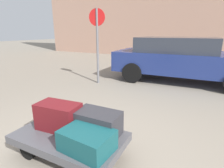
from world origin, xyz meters
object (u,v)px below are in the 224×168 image
(no_parking_sign, at_px, (97,38))
(duffel_bag_maroon_front_right, at_px, (59,116))
(suitcase_teal_center, at_px, (87,140))
(parked_car, at_px, (181,58))
(luggage_cart, at_px, (70,139))
(duffel_bag_charcoal_rear_right, at_px, (98,123))

(no_parking_sign, bearing_deg, duffel_bag_maroon_front_right, -67.66)
(suitcase_teal_center, distance_m, no_parking_sign, 3.99)
(duffel_bag_maroon_front_right, height_order, parked_car, parked_car)
(luggage_cart, distance_m, no_parking_sign, 3.75)
(duffel_bag_charcoal_rear_right, distance_m, no_parking_sign, 3.68)
(duffel_bag_maroon_front_right, xyz_separation_m, parked_car, (0.99, 4.61, 0.24))
(luggage_cart, height_order, no_parking_sign, no_parking_sign)
(duffel_bag_maroon_front_right, xyz_separation_m, suitcase_teal_center, (0.59, -0.21, -0.06))
(luggage_cart, bearing_deg, parked_car, 80.61)
(no_parking_sign, bearing_deg, duffel_bag_charcoal_rear_right, -59.09)
(duffel_bag_maroon_front_right, bearing_deg, duffel_bag_charcoal_rear_right, 8.26)
(duffel_bag_maroon_front_right, bearing_deg, no_parking_sign, 107.94)
(luggage_cart, distance_m, duffel_bag_maroon_front_right, 0.33)
(parked_car, distance_m, no_parking_sign, 2.77)
(luggage_cart, xyz_separation_m, duffel_bag_charcoal_rear_right, (0.31, 0.18, 0.22))
(duffel_bag_maroon_front_right, distance_m, parked_car, 4.72)
(luggage_cart, distance_m, duffel_bag_charcoal_rear_right, 0.42)
(suitcase_teal_center, relative_size, duffel_bag_charcoal_rear_right, 0.98)
(luggage_cart, height_order, suitcase_teal_center, suitcase_teal_center)
(luggage_cart, distance_m, suitcase_teal_center, 0.45)
(duffel_bag_maroon_front_right, xyz_separation_m, duffel_bag_charcoal_rear_right, (0.53, 0.12, -0.03))
(duffel_bag_maroon_front_right, bearing_deg, suitcase_teal_center, -23.82)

